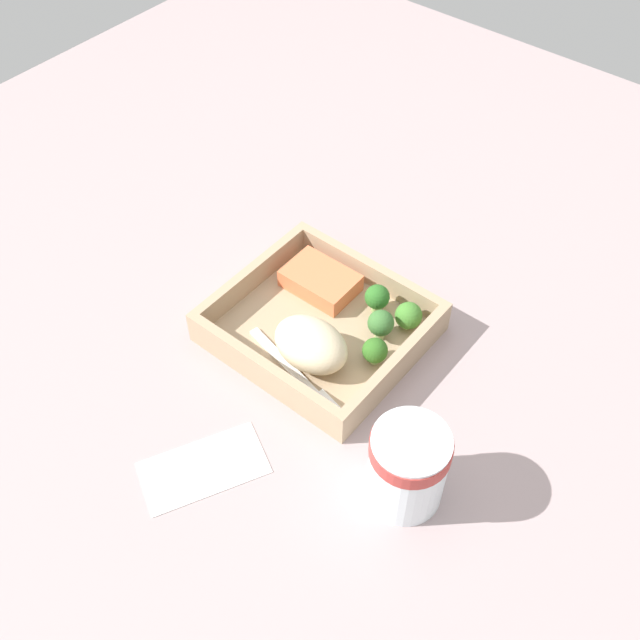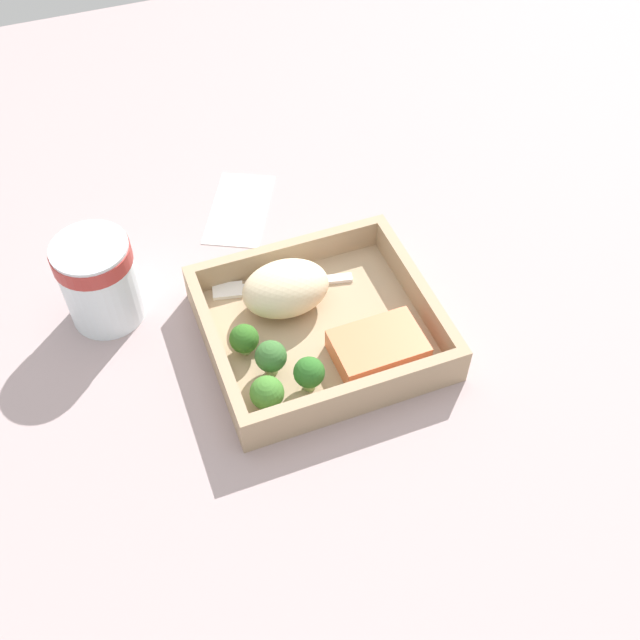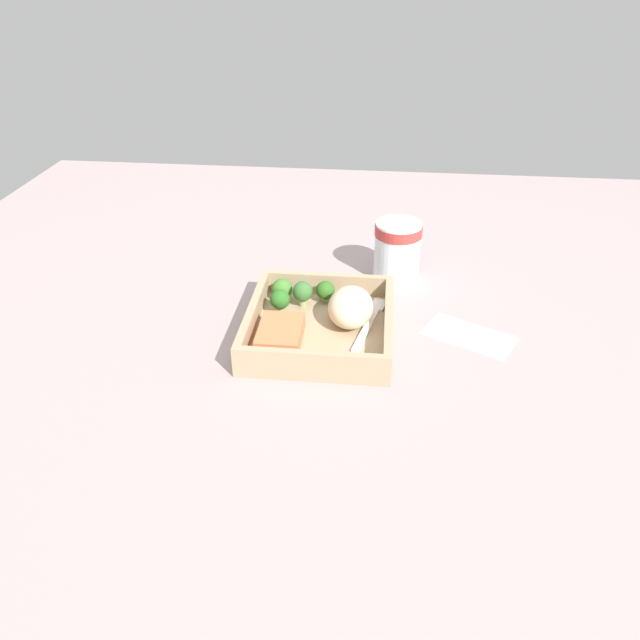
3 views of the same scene
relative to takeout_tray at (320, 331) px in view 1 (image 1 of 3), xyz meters
The scene contains 12 objects.
ground_plane 1.60cm from the takeout_tray, ahead, with size 160.00×160.00×2.00cm, color #A38E8E.
takeout_tray is the anchor object (origin of this frame).
tray_rim 2.31cm from the takeout_tray, ahead, with size 24.03×21.85×3.43cm.
salmon_fillet 7.18cm from the takeout_tray, 128.56° to the left, with size 9.27×6.34×2.55cm, color #F07447.
mashed_potatoes 6.03cm from the takeout_tray, 63.43° to the right, with size 9.58×6.95×5.49cm, color beige.
broccoli_floret_1 8.10cm from the takeout_tray, 28.05° to the left, with size 3.27×3.27×4.23cm.
broccoli_floret_2 11.19cm from the takeout_tray, 40.83° to the left, with size 3.41×3.41×3.65cm.
broccoli_floret_3 8.27cm from the takeout_tray, 61.05° to the left, with size 3.16×3.16×4.16cm.
broccoli_floret_4 8.75cm from the takeout_tray, ahead, with size 3.08×3.08×3.62cm.
fork 8.13cm from the takeout_tray, 70.25° to the right, with size 15.78×5.06×0.44cm.
paper_cup 24.23cm from the takeout_tray, 28.97° to the right, with size 8.25×8.25×10.33cm.
receipt_slip 22.90cm from the takeout_tray, 84.59° to the right, with size 7.00×13.41×0.24cm, color white.
Camera 1 is at (37.99, -46.85, 72.17)cm, focal length 42.00 mm.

